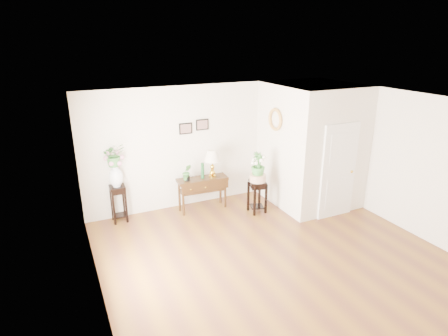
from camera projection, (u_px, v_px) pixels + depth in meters
floor at (272, 254)px, 6.89m from camera, size 6.00×5.50×0.02m
ceiling at (280, 102)px, 5.96m from camera, size 6.00×5.50×0.02m
wall_back at (212, 144)px, 8.77m from camera, size 6.00×0.02×2.80m
wall_front at (413, 269)px, 4.07m from camera, size 6.00×0.02×2.80m
wall_left at (94, 218)px, 5.22m from camera, size 0.02×5.50×2.80m
wall_right at (401, 161)px, 7.62m from camera, size 0.02×5.50×2.80m
partition at (311, 144)px, 8.78m from camera, size 1.80×1.95×2.80m
door at (338, 171)px, 8.04m from camera, size 0.90×0.05×2.10m
art_print_left at (186, 129)px, 8.34m from camera, size 0.30×0.02×0.25m
art_print_right at (202, 125)px, 8.48m from camera, size 0.30×0.02×0.25m
wall_ornament at (275, 120)px, 8.29m from camera, size 0.07×0.51×0.51m
console_table at (203, 194)px, 8.58m from camera, size 1.17×0.46×0.77m
table_lamp at (212, 162)px, 8.44m from camera, size 0.46×0.46×0.63m
green_vase at (203, 171)px, 8.40m from camera, size 0.08×0.08×0.36m
potted_plant at (187, 173)px, 8.25m from camera, size 0.23×0.20×0.37m
plant_stand_a at (119, 204)px, 8.00m from camera, size 0.33×0.33×0.82m
porcelain_vase at (116, 176)px, 7.79m from camera, size 0.32×0.32×0.50m
lily_arrangement at (114, 157)px, 7.65m from camera, size 0.47×0.41×0.49m
plant_stand_b at (257, 197)px, 8.44m from camera, size 0.44×0.44×0.75m
ceramic_bowl at (258, 178)px, 8.29m from camera, size 0.40×0.40×0.16m
narcissus at (258, 165)px, 8.19m from camera, size 0.40×0.40×0.54m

